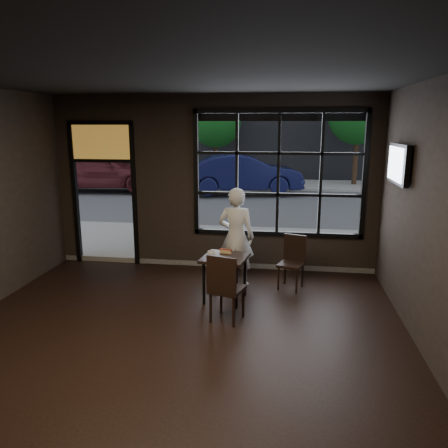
# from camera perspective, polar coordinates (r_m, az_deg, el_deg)

# --- Properties ---
(floor) EXTENTS (6.00, 7.00, 0.02)m
(floor) POSITION_cam_1_polar(r_m,az_deg,el_deg) (5.31, -8.01, -17.62)
(floor) COLOR black
(floor) RESTS_ON ground
(ceiling) EXTENTS (6.00, 7.00, 0.02)m
(ceiling) POSITION_cam_1_polar(r_m,az_deg,el_deg) (4.61, -9.34, 19.41)
(ceiling) COLOR black
(ceiling) RESTS_ON ground
(window_frame) EXTENTS (3.06, 0.12, 2.28)m
(window_frame) POSITION_cam_1_polar(r_m,az_deg,el_deg) (7.93, 7.11, 6.50)
(window_frame) COLOR black
(window_frame) RESTS_ON ground
(stained_transom) EXTENTS (1.20, 0.06, 0.70)m
(stained_transom) POSITION_cam_1_polar(r_m,az_deg,el_deg) (8.60, -15.72, 10.30)
(stained_transom) COLOR orange
(stained_transom) RESTS_ON ground
(street_asphalt) EXTENTS (60.00, 41.00, 0.04)m
(street_asphalt) POSITION_cam_1_polar(r_m,az_deg,el_deg) (28.54, 5.40, 7.49)
(street_asphalt) COLOR #545456
(street_asphalt) RESTS_ON ground
(building_across) EXTENTS (28.00, 12.00, 15.00)m
(building_across) POSITION_cam_1_polar(r_m,az_deg,el_deg) (27.83, 5.65, 22.89)
(building_across) COLOR #5B5956
(building_across) RESTS_ON ground
(cafe_table) EXTENTS (0.75, 0.75, 0.71)m
(cafe_table) POSITION_cam_1_polar(r_m,az_deg,el_deg) (6.78, 0.12, -7.10)
(cafe_table) COLOR black
(cafe_table) RESTS_ON floor
(chair_near) EXTENTS (0.52, 0.52, 0.98)m
(chair_near) POSITION_cam_1_polar(r_m,az_deg,el_deg) (6.07, 0.42, -8.21)
(chair_near) COLOR black
(chair_near) RESTS_ON floor
(chair_window) EXTENTS (0.49, 0.49, 0.88)m
(chair_window) POSITION_cam_1_polar(r_m,az_deg,el_deg) (7.30, 8.75, -5.05)
(chair_window) COLOR black
(chair_window) RESTS_ON floor
(man) EXTENTS (0.64, 0.44, 1.67)m
(man) POSITION_cam_1_polar(r_m,az_deg,el_deg) (7.29, 1.59, -1.71)
(man) COLOR silver
(man) RESTS_ON floor
(hotdog) EXTENTS (0.21, 0.13, 0.06)m
(hotdog) POSITION_cam_1_polar(r_m,az_deg,el_deg) (6.84, 0.24, -3.57)
(hotdog) COLOR tan
(hotdog) RESTS_ON cafe_table
(cup) EXTENTS (0.16, 0.16, 0.10)m
(cup) POSITION_cam_1_polar(r_m,az_deg,el_deg) (6.62, -1.66, -3.95)
(cup) COLOR silver
(cup) RESTS_ON cafe_table
(tv) EXTENTS (0.11, 0.97, 0.57)m
(tv) POSITION_cam_1_polar(r_m,az_deg,el_deg) (6.77, 21.88, 7.29)
(tv) COLOR black
(tv) RESTS_ON wall_right
(navy_car) EXTENTS (4.67, 2.42, 1.47)m
(navy_car) POSITION_cam_1_polar(r_m,az_deg,el_deg) (16.72, 2.49, 6.62)
(navy_car) COLOR #0F123A
(navy_car) RESTS_ON street_asphalt
(maroon_car) EXTENTS (4.76, 2.19, 1.58)m
(maroon_car) POSITION_cam_1_polar(r_m,az_deg,el_deg) (18.17, -15.56, 6.85)
(maroon_car) COLOR #531A1E
(maroon_car) RESTS_ON street_asphalt
(tree_left) EXTENTS (2.28, 2.28, 3.89)m
(tree_left) POSITION_cam_1_polar(r_m,az_deg,el_deg) (20.11, -1.10, 13.14)
(tree_left) COLOR #332114
(tree_left) RESTS_ON street_asphalt
(tree_right) EXTENTS (2.53, 2.53, 4.32)m
(tree_right) POSITION_cam_1_polar(r_m,az_deg,el_deg) (19.79, 17.15, 13.47)
(tree_right) COLOR #332114
(tree_right) RESTS_ON street_asphalt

